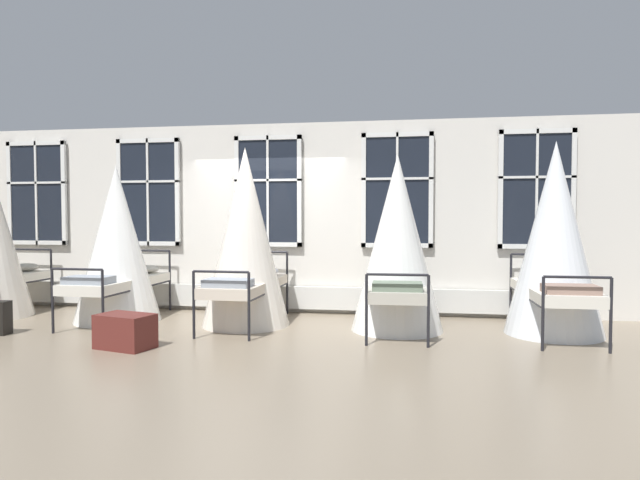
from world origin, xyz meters
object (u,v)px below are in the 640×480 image
object	(u,v)px
cot_second	(117,246)
cot_third	(246,240)
travel_trunk	(125,331)
cot_fourth	(397,245)
cot_fifth	(555,241)

from	to	relation	value
cot_second	cot_third	distance (m)	1.99
travel_trunk	cot_fourth	bearing A→B (deg)	26.54
cot_third	cot_fourth	xyz separation A→B (m)	(2.14, -0.01, -0.07)
cot_fourth	travel_trunk	bearing A→B (deg)	115.36
travel_trunk	cot_third	bearing A→B (deg)	57.83
travel_trunk	cot_second	bearing A→B (deg)	121.99
cot_fifth	cot_fourth	bearing A→B (deg)	91.30
cot_second	travel_trunk	bearing A→B (deg)	-147.01
cot_second	cot_fourth	bearing A→B (deg)	-89.34
cot_third	travel_trunk	xyz separation A→B (m)	(-0.99, -1.57, -1.02)
cot_second	travel_trunk	xyz separation A→B (m)	(0.99, -1.59, -0.92)
cot_fourth	travel_trunk	distance (m)	3.63
cot_fourth	cot_fifth	world-z (taller)	cot_fifth
cot_second	cot_fourth	size ratio (longest dim) A/B	0.97
cot_second	cot_third	size ratio (longest dim) A/B	0.91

